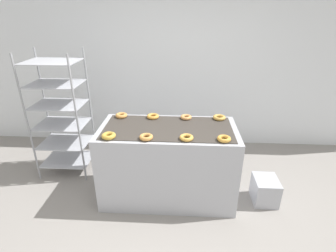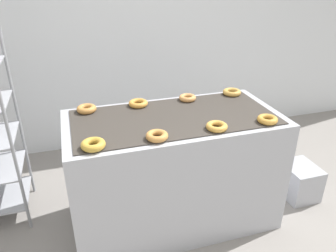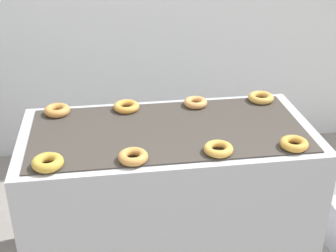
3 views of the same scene
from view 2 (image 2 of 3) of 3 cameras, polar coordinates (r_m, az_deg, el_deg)
The scene contains 11 objects.
wall_back at distance 3.63m, azimuth -6.57°, elevation 17.87°, with size 8.00×0.05×2.80m.
fryer_machine at distance 2.59m, azimuth 1.00°, elevation -7.74°, with size 1.57×0.78×0.93m.
glaze_bin at distance 3.24m, azimuth 21.83°, elevation -8.86°, with size 0.28×0.34×0.31m.
donut_near_left at distance 2.00m, azimuth -12.90°, elevation -3.17°, with size 0.15×0.15×0.05m, color gold.
donut_near_midleft at distance 2.05m, azimuth -1.93°, elevation -1.72°, with size 0.14×0.14×0.04m, color #C28541.
donut_near_midright at distance 2.20m, azimuth 8.48°, elevation -0.07°, with size 0.14×0.14×0.04m, color gold.
donut_near_right at distance 2.38m, azimuth 16.93°, elevation 1.10°, with size 0.14×0.14×0.04m, color gold.
donut_far_left at distance 2.51m, azimuth -14.00°, elevation 2.92°, with size 0.15×0.15×0.05m, color #C58541.
donut_far_midleft at distance 2.56m, azimuth -5.21°, elevation 3.96°, with size 0.15×0.15×0.04m, color gold.
donut_far_midright at distance 2.66m, azimuth 3.42°, elevation 4.93°, with size 0.14×0.14×0.04m, color tan.
donut_far_right at distance 2.83m, azimuth 11.06°, elevation 5.81°, with size 0.15×0.15×0.04m, color gold.
Camera 2 is at (-0.68, -1.41, 1.90)m, focal length 35.00 mm.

